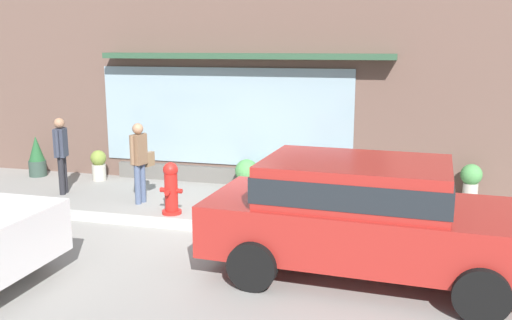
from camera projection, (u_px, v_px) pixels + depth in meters
name	position (u px, v px, depth m)	size (l,w,h in m)	color
ground_plane	(197.00, 225.00, 9.59)	(60.00, 60.00, 0.00)	gray
curb_strip	(193.00, 226.00, 9.39)	(14.00, 0.24, 0.12)	#B2B2AD
storefront	(247.00, 66.00, 12.08)	(14.00, 0.81, 5.31)	brown
fire_hydrant	(171.00, 188.00, 10.17)	(0.42, 0.39, 0.96)	red
pedestrian_with_handbag	(140.00, 157.00, 10.79)	(0.28, 0.64, 1.58)	#475675
pedestrian_passerby	(61.00, 150.00, 11.46)	(0.26, 0.46, 1.59)	#232328
parked_car_red	(364.00, 211.00, 7.36)	(4.43, 2.18, 1.57)	maroon
potted_plant_corner_tall	(247.00, 174.00, 11.85)	(0.49, 0.49, 0.67)	#4C4C51
potted_plant_by_entrance	(471.00, 180.00, 10.88)	(0.41, 0.41, 0.78)	#B7B2A3
potted_plant_low_front	(99.00, 164.00, 12.73)	(0.35, 0.35, 0.70)	#B7B2A3
potted_plant_window_center	(293.00, 176.00, 11.47)	(0.51, 0.51, 0.79)	#9E6042
potted_plant_near_hydrant	(37.00, 157.00, 13.12)	(0.40, 0.40, 0.96)	#33473D
potted_plant_trailing_edge	(415.00, 186.00, 11.26)	(0.34, 0.34, 0.50)	#33473D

